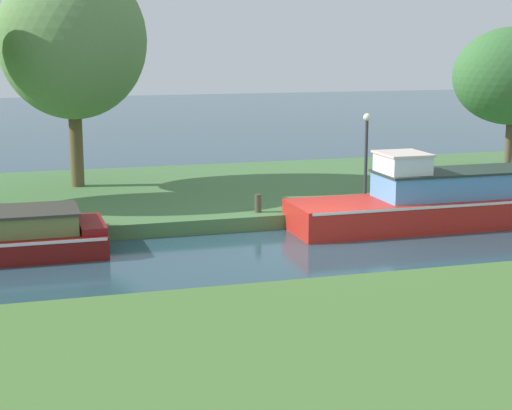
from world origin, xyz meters
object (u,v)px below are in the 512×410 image
object	(u,v)px
mooring_post_near	(258,203)
maroon_narrowboat	(16,235)
lamp_post	(366,144)
red_barge	(468,199)
willow_tree_centre	(72,41)

from	to	relation	value
mooring_post_near	maroon_narrowboat	bearing A→B (deg)	-167.92
maroon_narrowboat	lamp_post	xyz separation A→B (m)	(10.45, 2.80, 1.55)
red_barge	mooring_post_near	world-z (taller)	red_barge
willow_tree_centre	mooring_post_near	size ratio (longest dim) A/B	14.16
maroon_narrowboat	mooring_post_near	xyz separation A→B (m)	(6.56, 1.40, 0.16)
willow_tree_centre	red_barge	bearing A→B (deg)	-33.78
red_barge	lamp_post	bearing A→B (deg)	124.50
mooring_post_near	red_barge	bearing A→B (deg)	-13.57
red_barge	willow_tree_centre	size ratio (longest dim) A/B	1.38
maroon_narrowboat	mooring_post_near	size ratio (longest dim) A/B	8.23
willow_tree_centre	lamp_post	bearing A→B (deg)	-26.05
maroon_narrowboat	mooring_post_near	bearing A→B (deg)	12.08
maroon_narrowboat	lamp_post	size ratio (longest dim) A/B	1.64
lamp_post	red_barge	bearing A→B (deg)	-55.50
lamp_post	willow_tree_centre	bearing A→B (deg)	153.95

